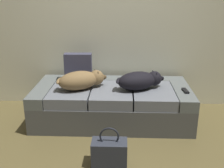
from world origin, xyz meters
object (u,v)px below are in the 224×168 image
couch (112,103)px  throw_pillow (78,67)px  tv_remote (185,91)px  dog_tan (82,80)px  dog_dark (140,80)px  handbag (109,152)px

couch → throw_pillow: size_ratio=5.41×
couch → tv_remote: bearing=-9.3°
couch → dog_tan: (-0.35, -0.09, 0.32)m
dog_tan → dog_dark: dog_tan is taller
dog_dark → tv_remote: dog_dark is taller
dog_tan → dog_dark: bearing=1.4°
dog_tan → throw_pillow: throw_pillow is taller
couch → tv_remote: (0.83, -0.14, 0.23)m
couch → throw_pillow: 0.63m
tv_remote → throw_pillow: size_ratio=0.44×
tv_remote → handbag: bearing=-142.5°
couch → handbag: 0.93m
dog_tan → throw_pillow: (-0.09, 0.34, 0.06)m
dog_dark → handbag: 1.00m
couch → throw_pillow: throw_pillow is taller
couch → dog_dark: dog_dark is taller
couch → dog_tan: 0.48m
tv_remote → dog_tan: bearing=171.3°
dog_dark → tv_remote: 0.52m
handbag → dog_tan: bearing=113.1°
dog_dark → handbag: bearing=-110.0°
couch → handbag: (0.01, -0.93, -0.09)m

